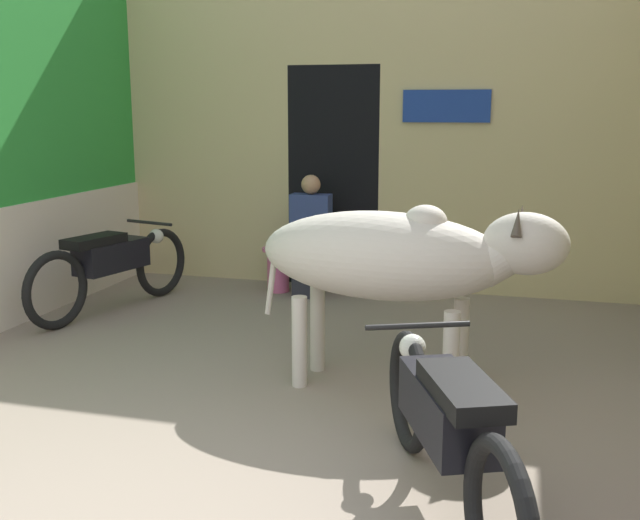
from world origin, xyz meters
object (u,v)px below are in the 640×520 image
object	(u,v)px
motorcycle_far	(112,264)
cow	(398,257)
motorcycle_near	(446,423)
plastic_stool	(278,268)
shopkeeper_seated	(310,233)

from	to	relation	value
motorcycle_far	cow	bearing A→B (deg)	-23.62
motorcycle_near	plastic_stool	xyz separation A→B (m)	(-2.21, 4.03, -0.21)
motorcycle_near	motorcycle_far	size ratio (longest dim) A/B	0.95
cow	plastic_stool	world-z (taller)	cow
cow	shopkeeper_seated	size ratio (longest dim) A/B	1.68
shopkeeper_seated	plastic_stool	distance (m)	0.56
cow	motorcycle_far	xyz separation A→B (m)	(-2.99, 1.31, -0.48)
motorcycle_near	shopkeeper_seated	distance (m)	4.38
shopkeeper_seated	plastic_stool	world-z (taller)	shopkeeper_seated
cow	motorcycle_near	bearing A→B (deg)	-71.76
motorcycle_near	motorcycle_far	distance (m)	4.51
shopkeeper_seated	plastic_stool	xyz separation A→B (m)	(-0.37, 0.07, -0.41)
shopkeeper_seated	plastic_stool	bearing A→B (deg)	169.82
motorcycle_far	shopkeeper_seated	world-z (taller)	shopkeeper_seated
cow	motorcycle_near	size ratio (longest dim) A/B	1.09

